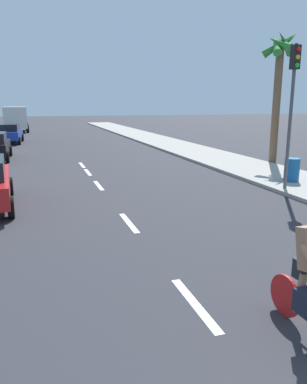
{
  "coord_description": "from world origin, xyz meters",
  "views": [
    {
      "loc": [
        -2.34,
        -0.5,
        3.22
      ],
      "look_at": [
        0.36,
        8.08,
        1.1
      ],
      "focal_mm": 35.43,
      "sensor_mm": 36.0,
      "label": 1
    }
  ],
  "objects_px": {
    "parked_car_blue": "(8,133)",
    "traffic_signal": "(293,92)",
    "trash_bin_near": "(292,170)",
    "palm_tree_mid": "(279,68)",
    "delivery_truck": "(15,118)"
  },
  "relations": [
    {
      "from": "parked_car_blue",
      "to": "palm_tree_mid",
      "type": "distance_m",
      "value": 21.63
    },
    {
      "from": "parked_car_blue",
      "to": "palm_tree_mid",
      "type": "bearing_deg",
      "value": -44.75
    },
    {
      "from": "parked_car_blue",
      "to": "traffic_signal",
      "type": "height_order",
      "value": "traffic_signal"
    },
    {
      "from": "delivery_truck",
      "to": "traffic_signal",
      "type": "bearing_deg",
      "value": -74.56
    },
    {
      "from": "parked_car_blue",
      "to": "trash_bin_near",
      "type": "relative_size",
      "value": 4.88
    },
    {
      "from": "palm_tree_mid",
      "to": "delivery_truck",
      "type": "bearing_deg",
      "value": 116.05
    },
    {
      "from": "delivery_truck",
      "to": "trash_bin_near",
      "type": "distance_m",
      "value": 35.63
    },
    {
      "from": "parked_car_blue",
      "to": "trash_bin_near",
      "type": "bearing_deg",
      "value": -57.04
    },
    {
      "from": "parked_car_blue",
      "to": "traffic_signal",
      "type": "relative_size",
      "value": 0.87
    },
    {
      "from": "parked_car_blue",
      "to": "traffic_signal",
      "type": "bearing_deg",
      "value": -60.37
    },
    {
      "from": "parked_car_blue",
      "to": "trash_bin_near",
      "type": "height_order",
      "value": "parked_car_blue"
    },
    {
      "from": "traffic_signal",
      "to": "trash_bin_near",
      "type": "xyz_separation_m",
      "value": [
        1.03,
        1.02,
        -3.0
      ]
    },
    {
      "from": "parked_car_blue",
      "to": "delivery_truck",
      "type": "xyz_separation_m",
      "value": [
        0.11,
        13.06,
        0.66
      ]
    },
    {
      "from": "traffic_signal",
      "to": "trash_bin_near",
      "type": "distance_m",
      "value": 3.33
    },
    {
      "from": "palm_tree_mid",
      "to": "trash_bin_near",
      "type": "bearing_deg",
      "value": -116.91
    }
  ]
}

